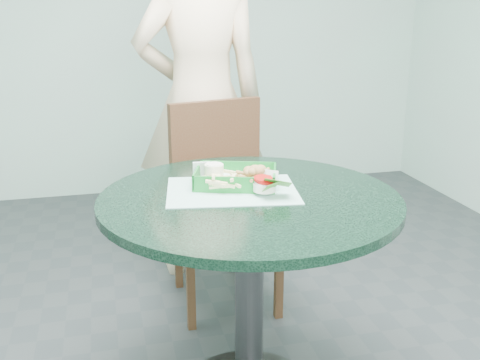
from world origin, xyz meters
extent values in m
cylinder|color=#353537|center=(0.00, 0.00, 0.38)|extent=(0.10, 0.10, 0.70)
cylinder|color=#2B3E33|center=(0.00, 0.00, 0.73)|extent=(0.97, 0.97, 0.03)
cube|color=black|center=(0.07, 0.70, 0.45)|extent=(0.46, 0.46, 0.04)
cube|color=black|center=(0.07, 0.91, 0.70)|extent=(0.46, 0.04, 0.46)
cube|color=black|center=(-0.13, 0.50, 0.21)|extent=(0.04, 0.04, 0.43)
cube|color=black|center=(0.27, 0.50, 0.21)|extent=(0.04, 0.04, 0.43)
cube|color=black|center=(-0.13, 0.89, 0.21)|extent=(0.04, 0.04, 0.43)
cube|color=black|center=(0.27, 0.89, 0.21)|extent=(0.04, 0.04, 0.43)
imported|color=beige|center=(0.04, 1.09, 1.07)|extent=(0.78, 0.51, 2.14)
cube|color=#98CDC2|center=(-0.04, 0.06, 0.75)|extent=(0.46, 0.38, 0.00)
cube|color=#107726|center=(-0.02, 0.12, 0.76)|extent=(0.27, 0.20, 0.01)
cube|color=white|center=(-0.02, 0.12, 0.76)|extent=(0.26, 0.18, 0.00)
cube|color=#107726|center=(-0.02, 0.21, 0.78)|extent=(0.27, 0.01, 0.05)
cube|color=#107726|center=(-0.02, 0.02, 0.78)|extent=(0.27, 0.01, 0.05)
cube|color=#107726|center=(0.11, 0.12, 0.78)|extent=(0.01, 0.20, 0.05)
cube|color=#107726|center=(-0.15, 0.12, 0.78)|extent=(0.01, 0.20, 0.05)
cylinder|color=tan|center=(0.05, 0.08, 0.78)|extent=(0.11, 0.11, 0.02)
cylinder|color=white|center=(-0.09, 0.13, 0.80)|extent=(0.07, 0.07, 0.03)
cylinder|color=white|center=(-0.09, 0.13, 0.82)|extent=(0.06, 0.06, 0.00)
cylinder|color=beige|center=(0.08, 0.01, 0.78)|extent=(0.07, 0.07, 0.02)
torus|color=silver|center=(0.08, 0.01, 0.79)|extent=(0.07, 0.07, 0.01)
cylinder|color=#B3100C|center=(0.08, 0.01, 0.80)|extent=(0.06, 0.06, 0.01)
camera|label=1|loc=(-0.44, -1.64, 1.35)|focal=42.00mm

